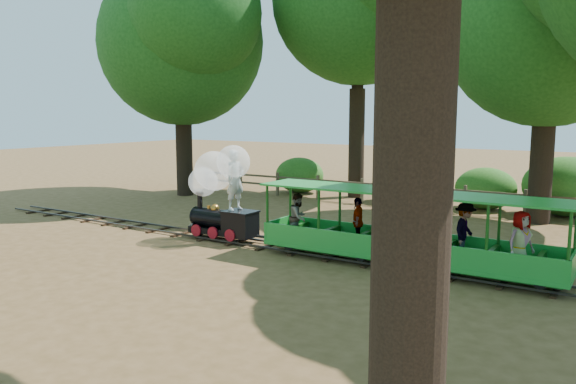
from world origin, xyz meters
The scene contains 12 objects.
ground centered at (0.00, 0.00, 0.00)m, with size 90.00×90.00×0.00m, color olive.
track centered at (0.00, 0.00, 0.07)m, with size 22.00×1.00×0.10m.
locomotive centered at (-1.66, 0.08, 1.55)m, with size 2.36×1.11×2.72m.
carriage_front centered at (1.81, -0.02, 0.76)m, with size 3.25×1.33×1.69m.
carriage_rear centered at (5.66, 0.04, 0.80)m, with size 3.25×1.39×1.69m.
oak_nw centered at (-8.53, 6.09, 6.81)m, with size 8.63×7.59×9.91m.
oak_ne centered at (5.47, 7.59, 6.74)m, with size 8.29×7.29×9.72m.
fence centered at (0.00, 8.00, 0.58)m, with size 18.10×0.10×1.00m.
shrub_west centered at (-4.68, 9.30, 0.79)m, with size 2.28×1.75×1.58m, color #2D6B1E.
shrub_mid_w centered at (0.40, 9.30, 0.86)m, with size 2.49×1.92×1.73m, color #2D6B1E.
shrub_mid_e centered at (3.39, 9.30, 0.77)m, with size 2.23×1.72×1.55m, color #2D6B1E.
shrub_east centered at (6.11, 9.30, 1.03)m, with size 2.98×2.29×2.06m, color #2D6B1E.
Camera 1 is at (8.30, -11.96, 3.54)m, focal length 35.00 mm.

